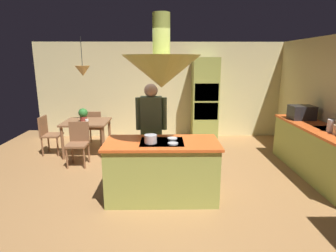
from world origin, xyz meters
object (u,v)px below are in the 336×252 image
(chair_facing_island, at_px, (78,141))
(cooking_pot_on_cooktop, at_px, (151,139))
(dining_table, at_px, (87,126))
(cup_on_table, at_px, (87,121))
(canister_tea, at_px, (331,126))
(kitchen_island, at_px, (162,170))
(oven_tower, at_px, (205,100))
(potted_plant_on_table, at_px, (83,114))
(chair_by_back_wall, at_px, (94,125))
(chair_at_corner, at_px, (48,132))
(person_at_island, at_px, (151,126))
(microwave_on_counter, at_px, (302,112))

(chair_facing_island, relative_size, cooking_pot_on_cooktop, 4.83)
(dining_table, bearing_deg, cooking_pot_on_cooktop, -55.37)
(cup_on_table, relative_size, canister_tea, 0.42)
(cup_on_table, relative_size, cooking_pot_on_cooktop, 0.50)
(chair_facing_island, bearing_deg, kitchen_island, -40.33)
(dining_table, bearing_deg, cup_on_table, -70.94)
(oven_tower, relative_size, potted_plant_on_table, 7.17)
(chair_by_back_wall, xyz_separation_m, potted_plant_on_table, (-0.04, -0.72, 0.42))
(chair_facing_island, distance_m, chair_by_back_wall, 1.31)
(potted_plant_on_table, xyz_separation_m, canister_tea, (4.58, -1.50, 0.08))
(oven_tower, relative_size, chair_at_corner, 2.47)
(kitchen_island, xyz_separation_m, oven_tower, (1.10, 3.24, 0.62))
(potted_plant_on_table, relative_size, cooking_pot_on_cooktop, 1.67)
(dining_table, bearing_deg, person_at_island, -43.23)
(oven_tower, relative_size, dining_table, 2.20)
(chair_at_corner, bearing_deg, person_at_island, -120.88)
(person_at_island, bearing_deg, cooking_pot_on_cooktop, -88.34)
(chair_by_back_wall, bearing_deg, potted_plant_on_table, 87.03)
(person_at_island, height_order, canister_tea, person_at_island)
(person_at_island, xyz_separation_m, microwave_on_counter, (3.02, 0.88, 0.06))
(potted_plant_on_table, bearing_deg, chair_by_back_wall, 87.03)
(potted_plant_on_table, bearing_deg, cooking_pot_on_cooktop, -53.89)
(oven_tower, distance_m, potted_plant_on_table, 3.09)
(person_at_island, bearing_deg, canister_tea, -2.75)
(cup_on_table, bearing_deg, chair_by_back_wall, 94.92)
(kitchen_island, distance_m, chair_by_back_wall, 3.24)
(kitchen_island, xyz_separation_m, chair_facing_island, (-1.70, 1.44, 0.05))
(chair_at_corner, distance_m, cup_on_table, 1.01)
(dining_table, distance_m, cooking_pot_on_cooktop, 2.73)
(kitchen_island, bearing_deg, chair_facing_island, 139.67)
(kitchen_island, distance_m, person_at_island, 0.87)
(kitchen_island, height_order, chair_by_back_wall, kitchen_island)
(dining_table, relative_size, chair_by_back_wall, 1.12)
(person_at_island, xyz_separation_m, cup_on_table, (-1.44, 1.21, -0.18))
(kitchen_island, relative_size, cup_on_table, 18.93)
(person_at_island, height_order, cooking_pot_on_cooktop, person_at_island)
(kitchen_island, bearing_deg, chair_at_corner, 140.72)
(chair_by_back_wall, relative_size, chair_at_corner, 1.00)
(person_at_island, relative_size, chair_at_corner, 1.96)
(oven_tower, xyz_separation_m, microwave_on_counter, (1.74, -1.69, -0.03))
(chair_facing_island, relative_size, canister_tea, 4.10)
(kitchen_island, relative_size, chair_by_back_wall, 1.96)
(chair_facing_island, bearing_deg, cooking_pot_on_cooktop, -45.61)
(potted_plant_on_table, distance_m, canister_tea, 4.82)
(cooking_pot_on_cooktop, bearing_deg, person_at_island, 91.66)
(canister_tea, xyz_separation_m, microwave_on_counter, (0.00, 1.03, 0.03))
(chair_by_back_wall, xyz_separation_m, cooking_pot_on_cooktop, (1.54, -2.89, 0.48))
(person_at_island, xyz_separation_m, chair_at_corner, (-2.38, 1.43, -0.48))
(oven_tower, relative_size, canister_tea, 10.14)
(chair_at_corner, bearing_deg, cooking_pot_on_cooktop, -132.80)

